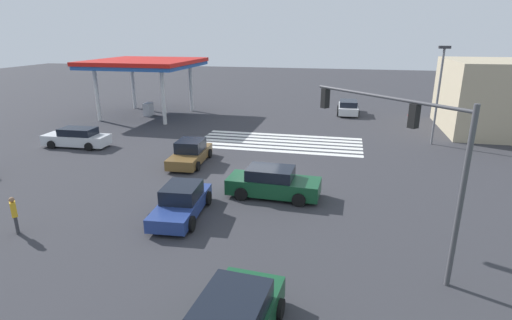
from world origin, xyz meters
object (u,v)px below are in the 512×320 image
Objects in this scene: car_2 at (273,183)px; car_0 at (348,107)px; traffic_signal_mast at (409,143)px; car_4 at (182,202)px; car_6 at (77,138)px; street_light_pole_b at (439,86)px; car_3 at (190,153)px; pedestrian at (14,213)px.

car_0 is at bearing 82.96° from car_2.
car_4 is (9.41, -1.55, -3.84)m from traffic_signal_mast.
car_6 is (21.70, -10.85, -3.83)m from traffic_signal_mast.
street_light_pole_b reaches higher than car_4.
car_2 is 17.14m from car_6.
car_0 is at bearing -59.16° from street_light_pole_b.
car_2 is 16.62m from street_light_pole_b.
car_3 is at bearing 27.28° from street_light_pole_b.
car_4 is (3.74, 3.20, -0.07)m from car_2.
car_2 reaches higher than car_6.
car_6 is (16.02, -6.10, -0.05)m from car_2.
car_3 reaches higher than car_4.
car_2 reaches higher than car_3.
street_light_pole_b is at bearing 134.68° from car_4.
car_2 is at bearing 169.70° from car_0.
car_0 is at bearing 148.71° from car_3.
car_4 is at bearing -18.48° from pedestrian.
street_light_pole_b is (-10.05, -12.72, 3.68)m from car_2.
car_4 is at bearing 163.06° from car_0.
car_3 reaches higher than car_6.
traffic_signal_mast reaches higher than car_4.
pedestrian is (9.90, 6.42, 0.20)m from car_2.
car_0 is 2.84× the size of pedestrian.
traffic_signal_mast is 18.01m from street_light_pole_b.
street_light_pole_b is at bearing -59.05° from traffic_signal_mast.
car_6 is 13.94m from pedestrian.
pedestrian reaches higher than car_6.
car_2 is at bearing 51.68° from street_light_pole_b.
car_6 is 27.16m from street_light_pole_b.
pedestrian is 0.23× the size of street_light_pole_b.
car_6 is 0.68× the size of street_light_pole_b.
car_2 is (3.69, 23.37, 0.04)m from car_0.
car_2 is 0.66× the size of street_light_pole_b.
car_3 is 18.76m from street_light_pole_b.
car_3 is at bearing 147.60° from car_2.
pedestrian reaches higher than car_2.
car_0 is 32.75m from pedestrian.
car_2 is 2.88× the size of pedestrian.
street_light_pole_b reaches higher than pedestrian.
car_6 is at bearing 14.25° from street_light_pole_b.
street_light_pole_b is (-13.78, -15.92, 3.75)m from car_4.
street_light_pole_b is at bearing -150.50° from car_0.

